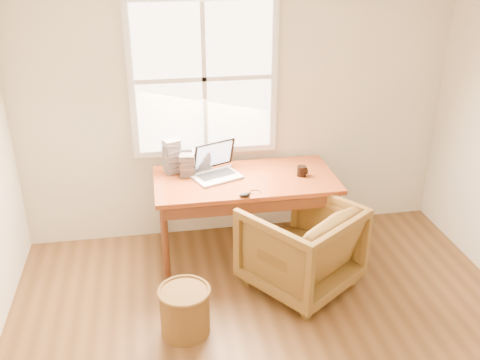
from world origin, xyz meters
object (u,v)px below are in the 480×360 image
(wicker_stool, at_px, (185,311))
(laptop, at_px, (216,161))
(desk, at_px, (245,180))
(armchair, at_px, (300,246))
(coffee_mug, at_px, (302,171))
(cd_stack_a, at_px, (173,158))

(wicker_stool, distance_m, laptop, 1.35)
(desk, relative_size, laptop, 3.54)
(armchair, xyz_separation_m, coffee_mug, (0.14, 0.55, 0.42))
(desk, height_order, coffee_mug, coffee_mug)
(wicker_stool, relative_size, coffee_mug, 3.98)
(armchair, distance_m, coffee_mug, 0.71)
(armchair, distance_m, laptop, 1.03)
(armchair, xyz_separation_m, wicker_stool, (-0.99, -0.43, -0.19))
(armchair, xyz_separation_m, laptop, (-0.60, 0.63, 0.54))
(coffee_mug, bearing_deg, cd_stack_a, 145.76)
(coffee_mug, distance_m, cd_stack_a, 1.16)
(laptop, distance_m, coffee_mug, 0.76)
(desk, bearing_deg, coffee_mug, -4.65)
(desk, distance_m, laptop, 0.31)
(armchair, relative_size, coffee_mug, 8.98)
(desk, bearing_deg, wicker_stool, -121.91)
(desk, xyz_separation_m, coffee_mug, (0.50, -0.04, 0.07))
(coffee_mug, bearing_deg, wicker_stool, -158.75)
(wicker_stool, bearing_deg, laptop, 69.93)
(desk, distance_m, armchair, 0.78)
(armchair, height_order, cd_stack_a, cd_stack_a)
(armchair, height_order, coffee_mug, coffee_mug)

